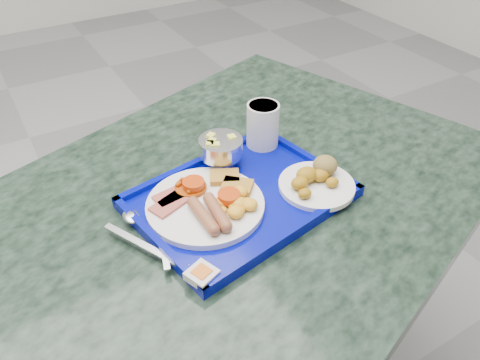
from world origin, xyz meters
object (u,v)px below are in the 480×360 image
object	(u,v)px
bread_plate	(317,180)
fruit_bowl	(221,148)
table	(222,268)
main_plate	(210,202)
tray	(240,198)
juice_cup	(263,124)

from	to	relation	value
bread_plate	fruit_bowl	bearing A→B (deg)	128.20
table	bread_plate	world-z (taller)	bread_plate
main_plate	tray	bearing A→B (deg)	-0.16
juice_cup	main_plate	bearing A→B (deg)	-146.91
table	bread_plate	bearing A→B (deg)	-20.26
main_plate	bread_plate	distance (m)	0.22
tray	fruit_bowl	bearing A→B (deg)	80.07
bread_plate	juice_cup	size ratio (longest dim) A/B	1.52
bread_plate	juice_cup	distance (m)	0.19
fruit_bowl	juice_cup	bearing A→B (deg)	9.49
table	bread_plate	size ratio (longest dim) A/B	9.26
table	juice_cup	distance (m)	0.34
main_plate	table	bearing A→B (deg)	29.70
table	fruit_bowl	size ratio (longest dim) A/B	15.35
main_plate	fruit_bowl	distance (m)	0.15
fruit_bowl	juice_cup	world-z (taller)	juice_cup
table	juice_cup	world-z (taller)	juice_cup
bread_plate	tray	bearing A→B (deg)	161.23
juice_cup	fruit_bowl	bearing A→B (deg)	-170.51
table	juice_cup	bearing A→B (deg)	33.66
tray	table	bearing A→B (deg)	153.88
main_plate	fruit_bowl	xyz separation A→B (m)	(0.09, 0.11, 0.03)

